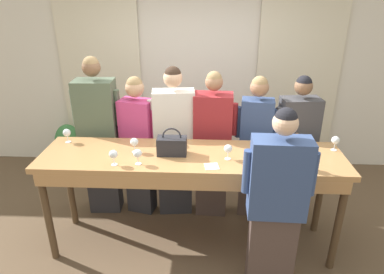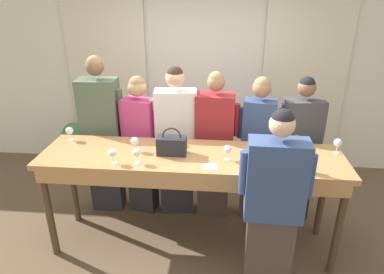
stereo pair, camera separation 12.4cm
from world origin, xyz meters
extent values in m
plane|color=brown|center=(0.00, 0.00, 0.00)|extent=(18.00, 18.00, 0.00)
cube|color=silver|center=(0.00, 1.92, 1.40)|extent=(12.00, 0.06, 2.80)
cube|color=beige|center=(-1.38, 1.85, 1.34)|extent=(1.13, 0.03, 2.69)
cube|color=beige|center=(1.38, 1.85, 1.34)|extent=(1.13, 0.03, 2.69)
cube|color=#B27F4C|center=(0.00, 0.00, 1.02)|extent=(2.87, 0.71, 0.05)
cube|color=#B27F4C|center=(0.00, -0.34, 0.94)|extent=(2.76, 0.03, 0.12)
cylinder|color=#4C3823|center=(-1.36, -0.28, 0.50)|extent=(0.07, 0.07, 1.00)
cylinder|color=#4C3823|center=(1.36, -0.28, 0.50)|extent=(0.07, 0.07, 1.00)
cylinder|color=#4C3823|center=(-1.36, 0.28, 0.50)|extent=(0.07, 0.07, 1.00)
cylinder|color=#4C3823|center=(1.36, 0.28, 0.50)|extent=(0.07, 0.07, 1.00)
cylinder|color=black|center=(0.90, -0.20, 1.15)|extent=(0.08, 0.08, 0.20)
cone|color=black|center=(0.90, -0.20, 1.27)|extent=(0.08, 0.08, 0.04)
cylinder|color=black|center=(0.90, -0.20, 1.33)|extent=(0.03, 0.03, 0.08)
cylinder|color=white|center=(0.90, -0.20, 1.14)|extent=(0.08, 0.08, 0.08)
cube|color=#232328|center=(-0.18, 0.00, 1.13)|extent=(0.28, 0.14, 0.17)
torus|color=#232328|center=(-0.18, 0.00, 1.23)|extent=(0.18, 0.01, 0.18)
cylinder|color=white|center=(-0.68, -0.24, 1.05)|extent=(0.06, 0.06, 0.00)
cylinder|color=white|center=(-0.68, -0.24, 1.09)|extent=(0.01, 0.01, 0.07)
sphere|color=white|center=(-0.68, -0.24, 1.15)|extent=(0.08, 0.08, 0.08)
cylinder|color=white|center=(-1.27, 0.22, 1.05)|extent=(0.06, 0.06, 0.00)
cylinder|color=white|center=(-1.27, 0.22, 1.09)|extent=(0.01, 0.01, 0.07)
sphere|color=white|center=(-1.27, 0.22, 1.15)|extent=(0.08, 0.08, 0.08)
sphere|color=beige|center=(-1.27, 0.22, 1.14)|extent=(0.05, 0.05, 0.05)
cylinder|color=white|center=(-0.55, 0.03, 1.05)|extent=(0.06, 0.06, 0.00)
cylinder|color=white|center=(-0.55, 0.03, 1.09)|extent=(0.01, 0.01, 0.07)
sphere|color=white|center=(-0.55, 0.03, 1.15)|extent=(0.08, 0.08, 0.08)
sphere|color=beige|center=(-0.55, 0.03, 1.14)|extent=(0.05, 0.05, 0.05)
cylinder|color=white|center=(1.38, 0.16, 1.05)|extent=(0.06, 0.06, 0.00)
cylinder|color=white|center=(1.38, 0.16, 1.09)|extent=(0.01, 0.01, 0.07)
sphere|color=white|center=(1.38, 0.16, 1.15)|extent=(0.08, 0.08, 0.08)
sphere|color=beige|center=(1.38, 0.16, 1.14)|extent=(0.05, 0.05, 0.05)
cylinder|color=white|center=(0.34, -0.08, 1.05)|extent=(0.06, 0.06, 0.00)
cylinder|color=white|center=(0.34, -0.08, 1.09)|extent=(0.01, 0.01, 0.07)
sphere|color=white|center=(0.34, -0.08, 1.15)|extent=(0.08, 0.08, 0.08)
sphere|color=beige|center=(0.34, -0.08, 1.14)|extent=(0.05, 0.05, 0.05)
cylinder|color=white|center=(-0.47, -0.21, 1.05)|extent=(0.06, 0.06, 0.00)
cylinder|color=white|center=(-0.47, -0.21, 1.09)|extent=(0.01, 0.01, 0.07)
sphere|color=white|center=(-0.47, -0.21, 1.15)|extent=(0.08, 0.08, 0.08)
sphere|color=beige|center=(-0.47, -0.21, 1.14)|extent=(0.05, 0.05, 0.05)
cube|color=white|center=(0.19, -0.23, 1.05)|extent=(0.14, 0.14, 0.00)
cube|color=#28282D|center=(-1.07, 0.59, 0.45)|extent=(0.37, 0.25, 0.90)
cube|color=#4C5B47|center=(-1.07, 0.59, 1.25)|extent=(0.43, 0.29, 0.71)
sphere|color=brown|center=(-1.07, 0.59, 1.74)|extent=(0.19, 0.19, 0.19)
sphere|color=#93754C|center=(-1.07, 0.59, 1.77)|extent=(0.17, 0.17, 0.17)
cylinder|color=#4C5B47|center=(-0.84, 0.60, 1.30)|extent=(0.07, 0.07, 0.39)
cylinder|color=#4C5B47|center=(-1.30, 0.58, 1.30)|extent=(0.07, 0.07, 0.39)
cube|color=#28282D|center=(-0.63, 0.59, 0.39)|extent=(0.34, 0.26, 0.78)
cube|color=#C63D7A|center=(-0.63, 0.59, 1.09)|extent=(0.40, 0.31, 0.62)
sphere|color=tan|center=(-0.63, 0.59, 1.53)|extent=(0.20, 0.20, 0.20)
sphere|color=#93754C|center=(-0.63, 0.59, 1.56)|extent=(0.18, 0.18, 0.18)
cylinder|color=#C63D7A|center=(-0.44, 0.54, 1.13)|extent=(0.08, 0.08, 0.34)
cylinder|color=#C63D7A|center=(-0.83, 0.63, 1.13)|extent=(0.08, 0.08, 0.34)
cube|color=#28282D|center=(-0.22, 0.59, 0.42)|extent=(0.40, 0.23, 0.84)
cube|color=silver|center=(-0.22, 0.59, 1.17)|extent=(0.47, 0.27, 0.66)
sphere|color=#DBAD89|center=(-0.22, 0.59, 1.64)|extent=(0.20, 0.20, 0.20)
sphere|color=#332319|center=(-0.22, 0.59, 1.67)|extent=(0.18, 0.18, 0.18)
cylinder|color=silver|center=(0.02, 0.61, 1.22)|extent=(0.08, 0.08, 0.37)
cylinder|color=silver|center=(-0.47, 0.56, 1.22)|extent=(0.08, 0.08, 0.37)
cube|color=#473833|center=(0.20, 0.59, 0.41)|extent=(0.36, 0.24, 0.82)
cube|color=maroon|center=(0.20, 0.59, 1.15)|extent=(0.42, 0.28, 0.65)
sphere|color=#9E7051|center=(0.20, 0.59, 1.60)|extent=(0.19, 0.19, 0.19)
sphere|color=#93754C|center=(0.20, 0.59, 1.63)|extent=(0.16, 0.16, 0.16)
cylinder|color=maroon|center=(0.43, 0.58, 1.20)|extent=(0.07, 0.07, 0.36)
cylinder|color=maroon|center=(-0.02, 0.60, 1.20)|extent=(0.07, 0.07, 0.36)
cube|color=#473833|center=(0.67, 0.59, 0.40)|extent=(0.31, 0.22, 0.79)
cube|color=#334775|center=(0.67, 0.59, 1.10)|extent=(0.37, 0.26, 0.63)
sphere|color=#9E7051|center=(0.67, 0.59, 1.55)|extent=(0.20, 0.20, 0.20)
sphere|color=#93754C|center=(0.67, 0.59, 1.58)|extent=(0.17, 0.17, 0.17)
cylinder|color=#334775|center=(0.87, 0.56, 1.15)|extent=(0.08, 0.08, 0.34)
cylinder|color=#334775|center=(0.48, 0.61, 1.15)|extent=(0.08, 0.08, 0.34)
cube|color=#28282D|center=(1.12, 0.59, 0.40)|extent=(0.37, 0.25, 0.80)
cube|color=#3D3D42|center=(1.12, 0.59, 1.12)|extent=(0.44, 0.29, 0.64)
sphere|color=brown|center=(1.12, 0.59, 1.57)|extent=(0.19, 0.19, 0.19)
sphere|color=black|center=(1.12, 0.59, 1.60)|extent=(0.16, 0.16, 0.16)
cylinder|color=#3D3D42|center=(1.35, 0.61, 1.17)|extent=(0.08, 0.08, 0.35)
cylinder|color=#3D3D42|center=(0.90, 0.56, 1.17)|extent=(0.08, 0.08, 0.35)
cube|color=#473833|center=(0.70, -0.58, 0.41)|extent=(0.39, 0.20, 0.83)
cube|color=#334775|center=(0.70, -0.58, 1.15)|extent=(0.46, 0.24, 0.65)
sphere|color=#DBAD89|center=(0.70, -0.58, 1.61)|extent=(0.19, 0.19, 0.19)
sphere|color=black|center=(0.70, -0.58, 1.64)|extent=(0.17, 0.17, 0.17)
cylinder|color=#334775|center=(0.45, -0.58, 1.20)|extent=(0.07, 0.07, 0.36)
cylinder|color=#334775|center=(0.95, -0.59, 1.20)|extent=(0.07, 0.07, 0.36)
cylinder|color=#4C4C51|center=(-1.87, 1.52, 0.11)|extent=(0.26, 0.26, 0.22)
ellipsoid|color=#38753D|center=(-1.87, 1.52, 0.45)|extent=(0.37, 0.37, 0.52)
camera|label=1|loc=(0.14, -2.89, 2.50)|focal=32.00mm
camera|label=2|loc=(0.27, -2.88, 2.50)|focal=32.00mm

